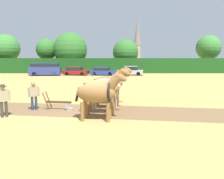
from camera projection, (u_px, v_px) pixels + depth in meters
name	position (u px, v px, depth m)	size (l,w,h in m)	color
ground_plane	(89.00, 116.00, 11.39)	(240.00, 240.00, 0.00)	#A88E4C
plowed_furrow_strip	(38.00, 109.00, 12.94)	(26.25, 3.12, 0.01)	brown
hedgerow	(106.00, 66.00, 44.36)	(71.97, 1.50, 3.03)	#194719
tree_far_left	(6.00, 48.00, 48.27)	(6.02, 6.02, 8.24)	#423323
tree_left	(47.00, 49.00, 47.51)	(4.53, 4.53, 7.18)	#4C3823
tree_center_left	(71.00, 50.00, 47.36)	(7.27, 7.27, 8.52)	#4C3823
tree_center	(126.00, 52.00, 48.73)	(5.71, 5.71, 7.17)	#423323
tree_center_right	(209.00, 48.00, 49.36)	(5.53, 5.53, 8.16)	#4C3823
church_spire	(138.00, 42.00, 73.77)	(2.53, 2.53, 16.40)	gray
draft_horse_lead_left	(99.00, 93.00, 10.42)	(2.58, 1.26, 2.36)	brown
draft_horse_lead_right	(103.00, 88.00, 11.59)	(2.73, 1.21, 2.52)	brown
draft_horse_trail_left	(107.00, 86.00, 12.79)	(2.61, 1.18, 2.38)	#B2A38E
draft_horse_trail_right	(110.00, 83.00, 13.97)	(2.65, 1.16, 2.50)	brown
plow	(61.00, 104.00, 12.70)	(1.77, 0.56, 1.13)	#4C331E
farmer_at_plow	(34.00, 94.00, 12.56)	(0.59, 0.41, 1.64)	#28334C
farmer_beside_team	(114.00, 87.00, 15.78)	(0.22, 0.65, 1.62)	#28334C
farmer_onlooker_left	(4.00, 98.00, 11.02)	(0.53, 0.46, 1.68)	#38332D
parked_van	(46.00, 69.00, 37.97)	(5.42, 2.36, 2.19)	navy
parked_car_left	(76.00, 71.00, 38.72)	(4.68, 2.52, 1.51)	maroon
parked_car_center_left	(103.00, 71.00, 38.57)	(4.73, 2.47, 1.46)	navy
parked_car_center	(132.00, 71.00, 38.86)	(4.20, 2.55, 1.61)	#A8A8B2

